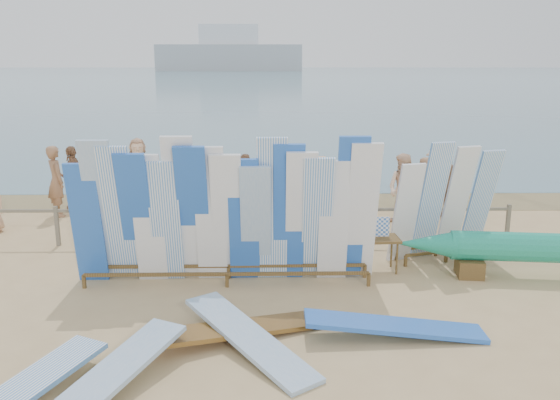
{
  "coord_description": "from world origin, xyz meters",
  "views": [
    {
      "loc": [
        0.71,
        -9.62,
        4.06
      ],
      "look_at": [
        0.91,
        2.71,
        1.09
      ],
      "focal_mm": 38.0,
      "sensor_mm": 36.0,
      "label": 1
    }
  ],
  "objects_px": {
    "flat_board_a": "(249,350)",
    "beachgoer_3": "(207,188)",
    "beachgoer_10": "(445,184)",
    "beachgoer_8": "(404,190)",
    "main_surfboard_rack": "(227,218)",
    "beach_chair_left": "(226,228)",
    "vendor_table": "(377,253)",
    "beach_chair_right": "(259,221)",
    "stroller": "(310,213)",
    "side_surfboard_rack": "(445,206)",
    "flat_board_c": "(239,337)",
    "beachgoer_4": "(246,186)",
    "beachgoer_7": "(426,190)",
    "beachgoer_2": "(142,200)",
    "beachgoer_extra_1": "(73,177)",
    "beachgoer_1": "(56,181)",
    "beachgoer_9": "(436,177)",
    "beachgoer_11": "(139,169)",
    "beachgoer_5": "(292,175)",
    "flat_board_d": "(394,337)"
  },
  "relations": [
    {
      "from": "side_surfboard_rack",
      "to": "vendor_table",
      "type": "xyz_separation_m",
      "value": [
        -1.46,
        -0.67,
        -0.77
      ]
    },
    {
      "from": "beachgoer_8",
      "to": "flat_board_c",
      "type": "bearing_deg",
      "value": -79.39
    },
    {
      "from": "flat_board_a",
      "to": "beach_chair_left",
      "type": "height_order",
      "value": "beach_chair_left"
    },
    {
      "from": "vendor_table",
      "to": "beachgoer_4",
      "type": "relative_size",
      "value": 0.65
    },
    {
      "from": "flat_board_d",
      "to": "flat_board_c",
      "type": "bearing_deg",
      "value": 89.8
    },
    {
      "from": "vendor_table",
      "to": "beachgoer_9",
      "type": "distance_m",
      "value": 5.8
    },
    {
      "from": "flat_board_c",
      "to": "beachgoer_3",
      "type": "bearing_deg",
      "value": -14.3
    },
    {
      "from": "side_surfboard_rack",
      "to": "beach_chair_right",
      "type": "relative_size",
      "value": 2.84
    },
    {
      "from": "beachgoer_2",
      "to": "beachgoer_10",
      "type": "xyz_separation_m",
      "value": [
        7.56,
        1.54,
        0.04
      ]
    },
    {
      "from": "beachgoer_2",
      "to": "beachgoer_extra_1",
      "type": "height_order",
      "value": "beachgoer_extra_1"
    },
    {
      "from": "beachgoer_8",
      "to": "beachgoer_5",
      "type": "bearing_deg",
      "value": 179.07
    },
    {
      "from": "beachgoer_8",
      "to": "flat_board_d",
      "type": "bearing_deg",
      "value": -60.91
    },
    {
      "from": "beachgoer_10",
      "to": "beachgoer_8",
      "type": "bearing_deg",
      "value": 175.75
    },
    {
      "from": "beachgoer_4",
      "to": "beachgoer_7",
      "type": "xyz_separation_m",
      "value": [
        4.56,
        -0.51,
        -0.01
      ]
    },
    {
      "from": "stroller",
      "to": "beachgoer_1",
      "type": "height_order",
      "value": "beachgoer_1"
    },
    {
      "from": "side_surfboard_rack",
      "to": "beach_chair_left",
      "type": "xyz_separation_m",
      "value": [
        -4.57,
        1.51,
        -0.88
      ]
    },
    {
      "from": "vendor_table",
      "to": "beachgoer_5",
      "type": "bearing_deg",
      "value": 101.29
    },
    {
      "from": "beachgoer_2",
      "to": "beachgoer_8",
      "type": "bearing_deg",
      "value": -164.3
    },
    {
      "from": "beachgoer_1",
      "to": "beachgoer_3",
      "type": "bearing_deg",
      "value": -132.52
    },
    {
      "from": "vendor_table",
      "to": "beachgoer_8",
      "type": "height_order",
      "value": "beachgoer_8"
    },
    {
      "from": "vendor_table",
      "to": "beach_chair_right",
      "type": "xyz_separation_m",
      "value": [
        -2.35,
        2.79,
        -0.11
      ]
    },
    {
      "from": "beach_chair_left",
      "to": "beachgoer_8",
      "type": "bearing_deg",
      "value": 19.77
    },
    {
      "from": "flat_board_d",
      "to": "beachgoer_9",
      "type": "xyz_separation_m",
      "value": [
        2.77,
        8.01,
        0.83
      ]
    },
    {
      "from": "beachgoer_11",
      "to": "beachgoer_extra_1",
      "type": "relative_size",
      "value": 1.04
    },
    {
      "from": "beachgoer_7",
      "to": "beachgoer_9",
      "type": "bearing_deg",
      "value": -2.14
    },
    {
      "from": "beach_chair_left",
      "to": "beachgoer_10",
      "type": "distance_m",
      "value": 5.95
    },
    {
      "from": "flat_board_a",
      "to": "stroller",
      "type": "distance_m",
      "value": 6.26
    },
    {
      "from": "flat_board_d",
      "to": "beachgoer_3",
      "type": "bearing_deg",
      "value": 28.28
    },
    {
      "from": "main_surfboard_rack",
      "to": "beachgoer_3",
      "type": "height_order",
      "value": "main_surfboard_rack"
    },
    {
      "from": "flat_board_c",
      "to": "flat_board_d",
      "type": "height_order",
      "value": "flat_board_d"
    },
    {
      "from": "beachgoer_5",
      "to": "stroller",
      "type": "bearing_deg",
      "value": 133.73
    },
    {
      "from": "beachgoer_4",
      "to": "beachgoer_7",
      "type": "relative_size",
      "value": 1.01
    },
    {
      "from": "beach_chair_left",
      "to": "beachgoer_8",
      "type": "relative_size",
      "value": 0.48
    },
    {
      "from": "flat_board_d",
      "to": "beach_chair_left",
      "type": "bearing_deg",
      "value": 30.31
    },
    {
      "from": "stroller",
      "to": "main_surfboard_rack",
      "type": "bearing_deg",
      "value": -140.14
    },
    {
      "from": "vendor_table",
      "to": "beachgoer_10",
      "type": "height_order",
      "value": "beachgoer_10"
    },
    {
      "from": "beachgoer_1",
      "to": "beachgoer_9",
      "type": "relative_size",
      "value": 1.12
    },
    {
      "from": "flat_board_a",
      "to": "beachgoer_3",
      "type": "distance_m",
      "value": 7.07
    },
    {
      "from": "main_surfboard_rack",
      "to": "beachgoer_9",
      "type": "relative_size",
      "value": 3.32
    },
    {
      "from": "beachgoer_5",
      "to": "beachgoer_4",
      "type": "height_order",
      "value": "beachgoer_4"
    },
    {
      "from": "flat_board_c",
      "to": "beachgoer_3",
      "type": "height_order",
      "value": "beachgoer_3"
    },
    {
      "from": "flat_board_c",
      "to": "beach_chair_right",
      "type": "distance_m",
      "value": 5.6
    },
    {
      "from": "beach_chair_left",
      "to": "beachgoer_2",
      "type": "relative_size",
      "value": 0.52
    },
    {
      "from": "vendor_table",
      "to": "beachgoer_7",
      "type": "relative_size",
      "value": 0.66
    },
    {
      "from": "beach_chair_left",
      "to": "beachgoer_9",
      "type": "height_order",
      "value": "beachgoer_9"
    },
    {
      "from": "beachgoer_3",
      "to": "beachgoer_1",
      "type": "bearing_deg",
      "value": -22.69
    },
    {
      "from": "beach_chair_right",
      "to": "beachgoer_8",
      "type": "distance_m",
      "value": 3.66
    },
    {
      "from": "beachgoer_5",
      "to": "beachgoer_11",
      "type": "relative_size",
      "value": 0.86
    },
    {
      "from": "beachgoer_11",
      "to": "beachgoer_8",
      "type": "bearing_deg",
      "value": -34.15
    },
    {
      "from": "beachgoer_8",
      "to": "beachgoer_9",
      "type": "relative_size",
      "value": 1.07
    }
  ]
}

